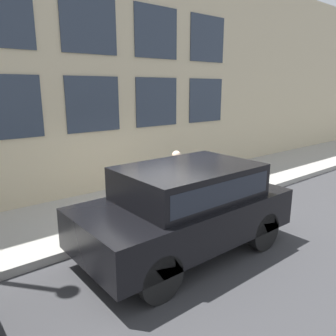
% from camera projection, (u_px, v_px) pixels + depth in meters
% --- Properties ---
extents(ground_plane, '(80.00, 80.00, 0.00)m').
position_uv_depth(ground_plane, '(158.00, 229.00, 7.64)').
color(ground_plane, '#38383A').
extents(sidewalk, '(2.99, 60.00, 0.17)m').
position_uv_depth(sidewalk, '(124.00, 208.00, 8.75)').
color(sidewalk, '#9E9B93').
rests_on(sidewalk, ground_plane).
extents(building_facade, '(0.33, 40.00, 7.19)m').
position_uv_depth(building_facade, '(89.00, 73.00, 9.14)').
color(building_facade, '#C6B793').
rests_on(building_facade, ground_plane).
extents(fire_hydrant, '(0.33, 0.44, 0.87)m').
position_uv_depth(fire_hydrant, '(159.00, 196.00, 8.05)').
color(fire_hydrant, gold).
rests_on(fire_hydrant, sidewalk).
extents(person, '(0.35, 0.23, 1.45)m').
position_uv_depth(person, '(176.00, 172.00, 8.57)').
color(person, navy).
rests_on(person, sidewalk).
extents(parked_truck_black_near, '(2.04, 4.25, 1.77)m').
position_uv_depth(parked_truck_black_near, '(186.00, 203.00, 6.35)').
color(parked_truck_black_near, black).
rests_on(parked_truck_black_near, ground_plane).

